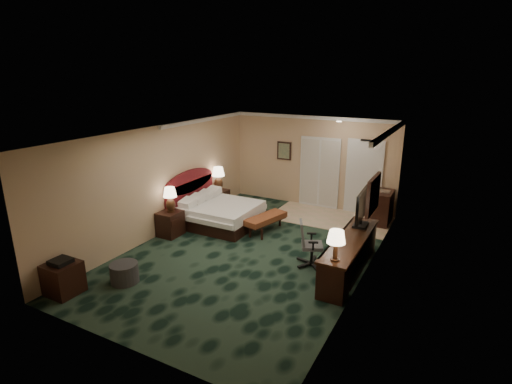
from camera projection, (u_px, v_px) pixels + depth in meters
The scene contains 26 objects.
floor at pixel (252, 251), 9.05m from camera, with size 5.00×7.50×0.00m, color black.
ceiling at pixel (251, 133), 8.27m from camera, with size 5.00×7.50×0.00m, color silver.
wall_back at pixel (312, 162), 11.82m from camera, with size 5.00×0.00×2.70m, color tan.
wall_front at pixel (121, 266), 5.50m from camera, with size 5.00×0.00×2.70m, color tan.
wall_left at pixel (162, 181), 9.79m from camera, with size 0.00×7.50×2.70m, color tan.
wall_right at pixel (367, 213), 7.53m from camera, with size 0.00×7.50×2.70m, color tan.
crown_molding at pixel (251, 135), 8.28m from camera, with size 5.00×7.50×0.10m, color silver, non-canonical shape.
tile_patch at pixel (330, 218), 11.09m from camera, with size 3.20×1.70×0.01m, color beige.
headboard at pixel (190, 195), 10.79m from camera, with size 0.12×2.00×1.40m, color #55121C, non-canonical shape.
entry_door at pixel (364, 178), 11.19m from camera, with size 1.02×0.06×2.18m, color silver.
closet_doors at pixel (319, 173), 11.76m from camera, with size 1.20×0.06×2.10m, color beige.
wall_art at pixel (284, 151), 12.12m from camera, with size 0.45×0.06×0.55m, color #466555.
wall_mirror at pixel (373, 195), 8.00m from camera, with size 0.05×0.95×0.75m, color white.
bed at pixel (222, 214), 10.55m from camera, with size 1.81×1.68×0.57m, color white.
nightstand_near at pixel (170, 224), 9.87m from camera, with size 0.49×0.56×0.62m, color black.
nightstand_far at pixel (219, 200), 11.76m from camera, with size 0.46×0.53×0.58m, color black.
lamp_near at pixel (170, 200), 9.70m from camera, with size 0.33×0.33×0.62m, color black, non-canonical shape.
lamp_far at pixel (218, 179), 11.61m from camera, with size 0.37×0.37×0.69m, color black, non-canonical shape.
bed_bench at pixel (266, 224), 10.14m from camera, with size 0.43×1.24×0.42m, color maroon.
ottoman at pixel (124, 273), 7.70m from camera, with size 0.54×0.54×0.38m, color #2A2A2B.
side_table at pixel (63, 278), 7.28m from camera, with size 0.56×0.56×0.60m, color black.
desk at pixel (349, 256), 8.01m from camera, with size 0.56×2.60×0.75m, color black.
tv at pixel (362, 208), 8.41m from camera, with size 0.09×1.02×0.80m, color black.
desk_lamp at pixel (336, 245), 6.91m from camera, with size 0.33×0.33×0.57m, color black, non-canonical shape.
desk_chair at pixel (312, 244), 8.29m from camera, with size 0.57×0.53×0.98m, color #57565B, non-canonical shape.
minibar at pixel (382, 208), 10.62m from camera, with size 0.46×0.83×0.88m, color black.
Camera 1 is at (3.98, -7.24, 3.93)m, focal length 28.00 mm.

